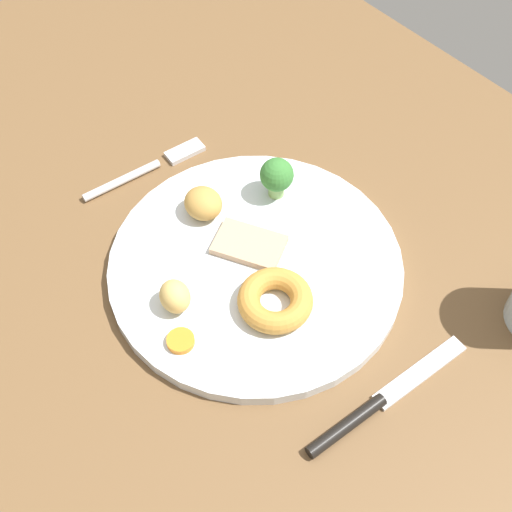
{
  "coord_description": "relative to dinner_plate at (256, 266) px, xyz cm",
  "views": [
    {
      "loc": [
        30.74,
        -26.58,
        62.4
      ],
      "look_at": [
        -0.8,
        0.06,
        6.0
      ],
      "focal_mm": 49.13,
      "sensor_mm": 36.0,
      "label": 1
    }
  ],
  "objects": [
    {
      "name": "dining_table",
      "position": [
        0.8,
        -0.06,
        -2.5
      ],
      "size": [
        120.0,
        84.0,
        3.6
      ],
      "primitive_type": "cube",
      "color": "brown",
      "rests_on": "ground"
    },
    {
      "name": "dinner_plate",
      "position": [
        0.0,
        0.0,
        0.0
      ],
      "size": [
        29.88,
        29.88,
        1.4
      ],
      "primitive_type": "cylinder",
      "color": "white",
      "rests_on": "dining_table"
    },
    {
      "name": "meat_slice_main",
      "position": [
        -1.87,
        0.67,
        1.1
      ],
      "size": [
        8.33,
        7.37,
        0.8
      ],
      "primitive_type": "cube",
      "rotation": [
        0.0,
        0.0,
        3.65
      ],
      "color": "tan",
      "rests_on": "dinner_plate"
    },
    {
      "name": "yorkshire_pudding",
      "position": [
        5.23,
        -2.02,
        1.8
      ],
      "size": [
        7.3,
        7.3,
        2.21
      ],
      "primitive_type": "torus",
      "color": "#C68938",
      "rests_on": "dinner_plate"
    },
    {
      "name": "roast_potato_left",
      "position": [
        -8.5,
        0.27,
        2.24
      ],
      "size": [
        4.36,
        3.99,
        3.09
      ],
      "primitive_type": "ellipsoid",
      "rotation": [
        0.0,
        0.0,
        4.74
      ],
      "color": "#BC8C42",
      "rests_on": "dinner_plate"
    },
    {
      "name": "roast_potato_right",
      "position": [
        -1.02,
        -9.21,
        2.28
      ],
      "size": [
        4.02,
        3.66,
        3.17
      ],
      "primitive_type": "ellipsoid",
      "rotation": [
        0.0,
        0.0,
        2.9
      ],
      "color": "#D8B260",
      "rests_on": "dinner_plate"
    },
    {
      "name": "carrot_coin_front",
      "position": [
        2.57,
        -11.35,
        1.03
      ],
      "size": [
        2.63,
        2.63,
        0.67
      ],
      "primitive_type": "cylinder",
      "color": "orange",
      "rests_on": "dinner_plate"
    },
    {
      "name": "broccoli_floret",
      "position": [
        -5.56,
        7.56,
        3.52
      ],
      "size": [
        3.64,
        3.64,
        4.85
      ],
      "color": "#8CB766",
      "rests_on": "dinner_plate"
    },
    {
      "name": "fork",
      "position": [
        -18.54,
        -0.42,
        -0.31
      ],
      "size": [
        2.92,
        15.32,
        0.9
      ],
      "rotation": [
        0.0,
        0.0,
        1.47
      ],
      "color": "silver",
      "rests_on": "dining_table"
    },
    {
      "name": "knife",
      "position": [
        18.41,
        -1.66,
        -0.25
      ],
      "size": [
        2.65,
        18.56,
        1.2
      ],
      "rotation": [
        0.0,
        0.0,
        1.51
      ],
      "color": "black",
      "rests_on": "dining_table"
    }
  ]
}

